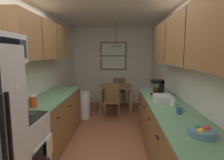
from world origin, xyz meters
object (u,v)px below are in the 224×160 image
table_serving_bowl (116,84)px  trash_bin (83,105)px  storage_canister (33,101)px  coffee_maker (159,87)px  dining_chair_near (112,99)px  fruit_bowl (202,132)px  dish_rack (163,98)px  mug_by_coffeemaker (179,111)px  mug_spare (173,103)px  stove_range (16,154)px  dining_chair_far (119,90)px  dining_table (116,90)px

table_serving_bowl → trash_bin: bearing=-139.9°
storage_canister → table_serving_bowl: storage_canister is taller
storage_canister → coffee_maker: 2.17m
dining_chair_near → table_serving_bowl: 0.71m
fruit_bowl → dish_rack: (-0.07, 1.27, 0.01)m
mug_by_coffeemaker → fruit_bowl: (0.01, -0.63, -0.01)m
mug_spare → trash_bin: bearing=131.8°
stove_range → storage_canister: (-0.01, 0.52, 0.52)m
stove_range → dining_chair_far: size_ratio=1.22×
storage_canister → table_serving_bowl: (1.13, 2.80, -0.21)m
dining_chair_near → dining_table: bearing=81.9°
dining_chair_far → trash_bin: (-0.91, -1.30, -0.16)m
mug_spare → dining_table: bearing=108.9°
stove_range → trash_bin: (0.29, 2.62, -0.13)m
dining_chair_far → storage_canister: bearing=-109.7°
mug_by_coffeemaker → dish_rack: 0.64m
trash_bin → coffee_maker: size_ratio=2.42×
dining_chair_near → coffee_maker: bearing=-53.6°
mug_by_coffeemaker → dining_chair_near: bearing=112.1°
dining_chair_near → mug_by_coffeemaker: (0.96, -2.37, 0.44)m
stove_range → dish_rack: stove_range is taller
stove_range → dining_table: size_ratio=1.24×
stove_range → storage_canister: size_ratio=6.38×
mug_spare → fruit_bowl: 1.00m
storage_canister → mug_by_coffeemaker: bearing=-6.2°
dining_chair_near → trash_bin: 0.77m
stove_range → table_serving_bowl: stove_range is taller
dining_table → mug_by_coffeemaker: 3.13m
fruit_bowl → dining_table: bearing=103.6°
mug_by_coffeemaker → dish_rack: size_ratio=0.32×
dining_chair_near → mug_by_coffeemaker: 2.59m
dish_rack → coffee_maker: bearing=87.0°
trash_bin → fruit_bowl: (1.72, -2.95, 0.59)m
dining_chair_near → dish_rack: (0.90, -1.73, 0.45)m
storage_canister → fruit_bowl: bearing=-22.9°
stove_range → trash_bin: size_ratio=1.60×
dining_chair_far → dish_rack: bearing=-76.1°
storage_canister → dish_rack: storage_canister is taller
trash_bin → coffee_maker: coffee_maker is taller
fruit_bowl → table_serving_bowl: fruit_bowl is taller
fruit_bowl → dining_chair_far: bearing=100.7°
coffee_maker → table_serving_bowl: size_ratio=1.42×
storage_canister → mug_spare: bearing=4.1°
dining_chair_far → table_serving_bowl: bearing=-97.7°
dining_table → dining_chair_far: bearing=83.2°
coffee_maker → table_serving_bowl: bearing=113.9°
mug_by_coffeemaker → mug_spare: bearing=85.5°
dining_chair_near → stove_range: bearing=-111.4°
dining_chair_near → dining_chair_far: same height
mug_spare → table_serving_bowl: (-0.91, 2.65, -0.17)m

